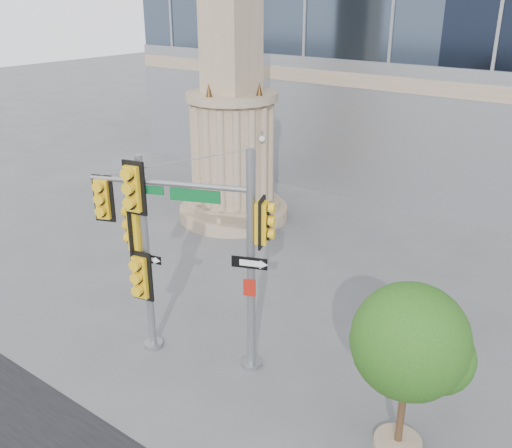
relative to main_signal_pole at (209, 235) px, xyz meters
The scene contains 5 objects.
ground 3.61m from the main_signal_pole, 76.40° to the right, with size 120.00×120.00×0.00m, color #545456.
monument 9.98m from the main_signal_pole, 125.98° to the left, with size 4.40×4.40×16.60m.
main_signal_pole is the anchor object (origin of this frame).
secondary_signal_pole 1.82m from the main_signal_pole, 159.41° to the right, with size 0.95×0.69×5.17m.
street_tree 5.10m from the main_signal_pole, ahead, with size 2.33×2.28×3.63m.
Camera 1 is at (7.85, -7.86, 8.65)m, focal length 40.00 mm.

